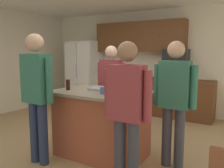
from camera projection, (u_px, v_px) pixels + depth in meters
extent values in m
plane|color=tan|center=(94.00, 146.00, 3.88)|extent=(7.04, 7.04, 0.00)
cube|color=beige|center=(156.00, 61.00, 6.08)|extent=(6.40, 0.10, 2.60)
cube|color=brown|center=(139.00, 37.00, 6.03)|extent=(2.40, 0.35, 0.75)
sphere|color=#4C3823|center=(159.00, 36.00, 5.56)|extent=(0.04, 0.04, 0.04)
cube|color=brown|center=(174.00, 98.00, 5.62)|extent=(1.80, 0.60, 0.90)
sphere|color=#4C3823|center=(190.00, 103.00, 5.12)|extent=(0.04, 0.04, 0.04)
cube|color=white|center=(85.00, 73.00, 6.81)|extent=(0.86, 0.70, 1.84)
cube|color=white|center=(71.00, 74.00, 6.61)|extent=(0.41, 0.04, 1.76)
cube|color=white|center=(83.00, 75.00, 6.39)|extent=(0.41, 0.04, 1.76)
cylinder|color=#B2B2B7|center=(76.00, 71.00, 6.46)|extent=(0.02, 0.02, 0.35)
cube|color=black|center=(176.00, 56.00, 5.50)|extent=(0.56, 0.40, 0.32)
cube|color=#9E4C33|center=(102.00, 125.00, 3.51)|extent=(1.26, 0.79, 0.94)
cube|color=gray|center=(101.00, 93.00, 3.44)|extent=(1.40, 0.93, 0.04)
cylinder|color=#383842|center=(120.00, 153.00, 2.69)|extent=(0.13, 0.13, 0.81)
cylinder|color=#383842|center=(133.00, 156.00, 2.61)|extent=(0.13, 0.13, 0.81)
cube|color=maroon|center=(127.00, 93.00, 2.55)|extent=(0.38, 0.22, 0.61)
sphere|color=#8C664C|center=(127.00, 52.00, 2.49)|extent=(0.22, 0.22, 0.22)
cylinder|color=maroon|center=(108.00, 92.00, 2.68)|extent=(0.09, 0.09, 0.55)
cylinder|color=maroon|center=(148.00, 97.00, 2.43)|extent=(0.09, 0.09, 0.55)
cylinder|color=#4C5166|center=(107.00, 114.00, 4.38)|extent=(0.13, 0.13, 0.81)
cylinder|color=#4C5166|center=(115.00, 115.00, 4.29)|extent=(0.13, 0.13, 0.81)
cube|color=maroon|center=(111.00, 76.00, 4.24)|extent=(0.38, 0.22, 0.60)
sphere|color=beige|center=(111.00, 52.00, 4.18)|extent=(0.22, 0.22, 0.22)
cylinder|color=maroon|center=(100.00, 77.00, 4.36)|extent=(0.09, 0.09, 0.54)
cylinder|color=maroon|center=(123.00, 78.00, 4.12)|extent=(0.09, 0.09, 0.54)
cylinder|color=#232D4C|center=(35.00, 132.00, 3.31)|extent=(0.13, 0.13, 0.87)
cylinder|color=#232D4C|center=(43.00, 134.00, 3.22)|extent=(0.13, 0.13, 0.87)
cube|color=#2D6651|center=(36.00, 78.00, 3.16)|extent=(0.38, 0.22, 0.65)
sphere|color=tan|center=(35.00, 43.00, 3.09)|extent=(0.24, 0.24, 0.24)
cylinder|color=#2D6651|center=(25.00, 79.00, 3.28)|extent=(0.09, 0.09, 0.59)
cylinder|color=#2D6651|center=(49.00, 81.00, 3.04)|extent=(0.09, 0.09, 0.59)
cylinder|color=#383842|center=(167.00, 136.00, 3.20)|extent=(0.13, 0.13, 0.82)
cylinder|color=#383842|center=(179.00, 139.00, 3.11)|extent=(0.13, 0.13, 0.82)
cube|color=#2D6651|center=(175.00, 85.00, 3.06)|extent=(0.38, 0.22, 0.62)
sphere|color=tan|center=(176.00, 50.00, 2.99)|extent=(0.22, 0.22, 0.22)
cylinder|color=#2D6651|center=(157.00, 85.00, 3.18)|extent=(0.09, 0.09, 0.55)
cylinder|color=#2D6651|center=(194.00, 87.00, 2.94)|extent=(0.09, 0.09, 0.55)
cylinder|color=black|center=(113.00, 92.00, 3.06)|extent=(0.07, 0.07, 0.12)
cylinder|color=#4C6B99|center=(103.00, 90.00, 3.22)|extent=(0.09, 0.09, 0.10)
torus|color=#4C6B99|center=(107.00, 90.00, 3.19)|extent=(0.06, 0.01, 0.06)
cylinder|color=black|center=(68.00, 85.00, 3.53)|extent=(0.06, 0.06, 0.16)
cube|color=#B7B7BC|center=(105.00, 90.00, 3.49)|extent=(0.44, 0.30, 0.02)
cube|color=#A8A8AD|center=(105.00, 89.00, 3.49)|extent=(0.44, 0.30, 0.02)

